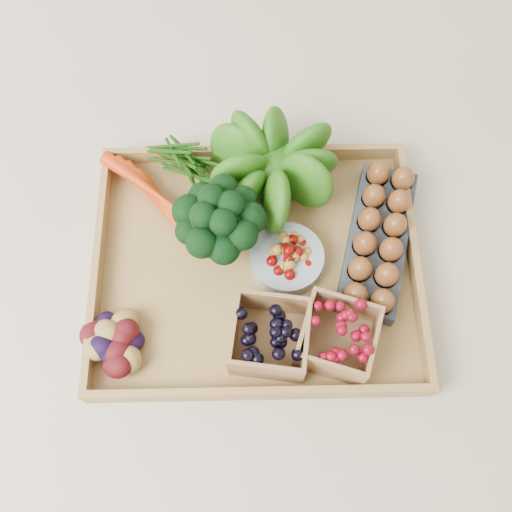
{
  "coord_description": "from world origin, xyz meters",
  "views": [
    {
      "loc": [
        -0.01,
        -0.37,
        0.93
      ],
      "look_at": [
        0.0,
        0.0,
        0.06
      ],
      "focal_mm": 40.0,
      "sensor_mm": 36.0,
      "label": 1
    }
  ],
  "objects_px": {
    "tray": "(256,268)",
    "egg_carton": "(377,241)",
    "cherry_bowl": "(286,259)",
    "broccoli": "(220,233)"
  },
  "relations": [
    {
      "from": "cherry_bowl",
      "to": "egg_carton",
      "type": "height_order",
      "value": "same"
    },
    {
      "from": "tray",
      "to": "cherry_bowl",
      "type": "xyz_separation_m",
      "value": [
        0.05,
        0.0,
        0.02
      ]
    },
    {
      "from": "egg_carton",
      "to": "broccoli",
      "type": "bearing_deg",
      "value": -165.23
    },
    {
      "from": "tray",
      "to": "broccoli",
      "type": "distance_m",
      "value": 0.1
    },
    {
      "from": "broccoli",
      "to": "egg_carton",
      "type": "relative_size",
      "value": 0.53
    },
    {
      "from": "tray",
      "to": "egg_carton",
      "type": "relative_size",
      "value": 1.96
    },
    {
      "from": "cherry_bowl",
      "to": "egg_carton",
      "type": "bearing_deg",
      "value": 11.16
    },
    {
      "from": "cherry_bowl",
      "to": "tray",
      "type": "bearing_deg",
      "value": -174.67
    },
    {
      "from": "broccoli",
      "to": "cherry_bowl",
      "type": "bearing_deg",
      "value": -16.27
    },
    {
      "from": "broccoli",
      "to": "cherry_bowl",
      "type": "distance_m",
      "value": 0.12
    }
  ]
}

